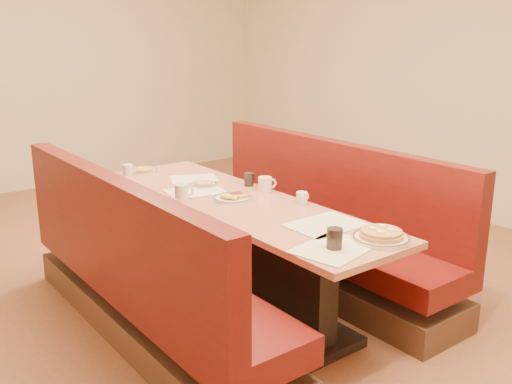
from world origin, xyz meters
TOP-DOWN VIEW (x-y plane):
  - ground at (0.00, 0.00)m, footprint 8.00×8.00m
  - room_envelope at (0.00, 0.00)m, footprint 6.04×8.04m
  - diner_table at (0.00, 0.00)m, footprint 0.70×2.50m
  - booth_left at (-0.73, 0.00)m, footprint 0.55×2.50m
  - booth_right at (0.73, 0.00)m, footprint 0.55×2.50m
  - placemat_near_left at (-0.12, -1.02)m, footprint 0.48×0.40m
  - placemat_near_right at (0.10, -0.72)m, footprint 0.43×0.32m
  - placemat_far_left at (-0.12, 0.35)m, footprint 0.44×0.36m
  - placemat_far_right at (0.06, 0.67)m, footprint 0.42×0.38m
  - pancake_plate at (0.16, -1.08)m, footprint 0.31×0.31m
  - eggs_plate at (-0.03, 0.03)m, footprint 0.27×0.27m
  - extra_plate_mid at (0.01, 0.45)m, footprint 0.20×0.20m
  - extra_plate_far at (-0.14, 1.10)m, footprint 0.22×0.22m
  - coffee_mug_a at (0.28, -0.31)m, footprint 0.10×0.07m
  - coffee_mug_b at (-0.28, 0.26)m, footprint 0.13×0.09m
  - coffee_mug_c at (0.28, 0.07)m, footprint 0.13×0.10m
  - coffee_mug_d at (-0.28, 1.10)m, footprint 0.11×0.08m
  - soda_tumbler_near at (-0.13, -1.02)m, footprint 0.08×0.08m
  - soda_tumbler_mid at (0.28, 0.26)m, footprint 0.07×0.07m

SIDE VIEW (x-z plane):
  - ground at x=0.00m, z-range 0.00..0.00m
  - booth_left at x=-0.73m, z-range -0.16..0.89m
  - booth_right at x=0.73m, z-range -0.16..0.89m
  - diner_table at x=0.00m, z-range 0.00..0.75m
  - placemat_near_left at x=-0.12m, z-range 0.75..0.76m
  - placemat_near_right at x=0.10m, z-range 0.75..0.76m
  - placemat_far_left at x=-0.12m, z-range 0.75..0.76m
  - placemat_far_right at x=0.06m, z-range 0.75..0.76m
  - extra_plate_mid at x=0.01m, z-range 0.74..0.78m
  - extra_plate_far at x=-0.14m, z-range 0.74..0.79m
  - eggs_plate at x=-0.03m, z-range 0.74..0.79m
  - pancake_plate at x=0.16m, z-range 0.74..0.81m
  - coffee_mug_a at x=0.28m, z-range 0.75..0.83m
  - coffee_mug_d at x=-0.28m, z-range 0.75..0.84m
  - soda_tumbler_mid at x=0.28m, z-range 0.75..0.85m
  - coffee_mug_b at x=-0.28m, z-range 0.75..0.85m
  - coffee_mug_c at x=0.28m, z-range 0.75..0.85m
  - soda_tumbler_near at x=-0.13m, z-range 0.75..0.86m
  - room_envelope at x=0.00m, z-range 0.52..3.34m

